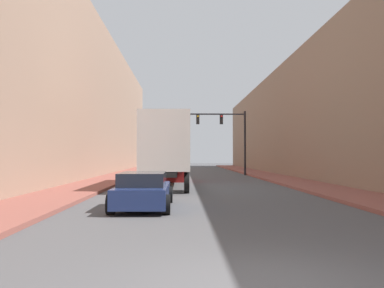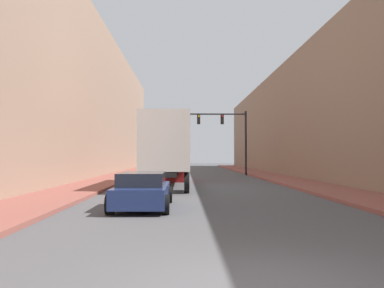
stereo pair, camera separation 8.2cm
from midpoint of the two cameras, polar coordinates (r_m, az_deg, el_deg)
The scene contains 8 objects.
ground_plane at distance 6.47m, azimuth 8.52°, elevation -18.28°, with size 200.00×200.00×0.00m, color #4C4C4F.
sidewalk_right at distance 36.94m, azimuth 10.57°, elevation -4.31°, with size 2.97×80.00×0.15m.
sidewalk_left at distance 36.57m, azimuth -10.12°, elevation -4.34°, with size 2.97×80.00×0.15m.
building_right at distance 38.23m, azimuth 17.13°, elevation 3.45°, with size 6.00×80.00×10.31m.
building_left at distance 37.79m, azimuth -16.84°, elevation 6.10°, with size 6.00×80.00×13.71m.
semi_truck at distance 26.18m, azimuth -3.35°, elevation -0.67°, with size 2.51×12.32×4.07m.
sedan_car at distance 15.35m, azimuth -6.65°, elevation -6.19°, with size 2.00×4.72×1.27m.
traffic_signal_gantry at distance 40.88m, azimuth 4.70°, elevation 1.83°, with size 6.85×0.35×6.12m.
Camera 1 is at (-1.10, -6.10, 1.86)m, focal length 40.00 mm.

